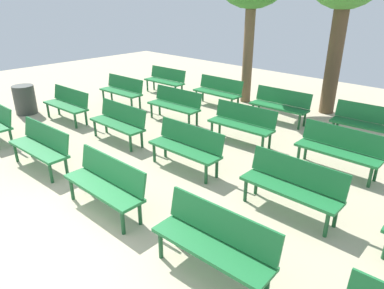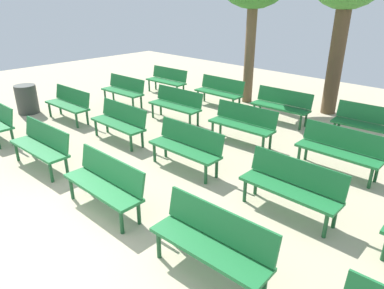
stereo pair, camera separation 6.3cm
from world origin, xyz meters
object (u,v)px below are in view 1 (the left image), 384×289
bench_r0_c2 (106,182)px  bench_r2_c2 (242,122)px  bench_r2_c3 (339,148)px  bench_r3_c2 (280,104)px  bench_r0_c1 (41,144)px  bench_r0_c3 (215,240)px  bench_r2_c1 (175,103)px  bench_r3_c1 (218,90)px  bench_r1_c1 (119,121)px  bench_r3_c3 (368,122)px  bench_r3_c0 (166,79)px  bench_r1_c2 (187,145)px  trash_bin (25,100)px  bench_r1_c0 (67,103)px  bench_r1_c3 (292,184)px  bench_r2_c0 (122,89)px

bench_r0_c2 → bench_r2_c2: size_ratio=0.99×
bench_r2_c3 → bench_r3_c2: (-2.38, 1.82, 0.00)m
bench_r0_c1 → bench_r0_c3: (4.38, 0.13, 0.00)m
bench_r2_c1 → bench_r3_c1: size_ratio=1.01×
bench_r2_c3 → bench_r1_c1: bearing=-156.2°
bench_r3_c3 → bench_r2_c1: bearing=-158.3°
bench_r0_c3 → bench_r3_c0: bearing=138.4°
bench_r1_c2 → trash_bin: (-5.90, -0.72, -0.09)m
bench_r1_c1 → bench_r0_c3: bearing=-22.7°
bench_r1_c0 → bench_r3_c1: 4.44m
bench_r1_c3 → bench_r3_c3: 3.85m
bench_r1_c1 → bench_r3_c0: size_ratio=0.99×
trash_bin → bench_r0_c3: bearing=-7.8°
bench_r0_c3 → bench_r2_c3: 3.79m
bench_r1_c2 → bench_r3_c2: same height
bench_r2_c0 → bench_r3_c3: 6.99m
bench_r0_c2 → bench_r3_c1: size_ratio=1.00×
bench_r3_c2 → bench_r3_c3: same height
bench_r1_c1 → bench_r0_c2: bearing=-40.4°
bench_r0_c1 → bench_r1_c2: same height
bench_r0_c1 → bench_r3_c2: bearing=68.0°
bench_r1_c3 → bench_r2_c1: same height
bench_r3_c2 → trash_bin: 7.30m
bench_r1_c3 → bench_r3_c3: same height
bench_r1_c2 → trash_bin: bench_r1_c2 is taller
bench_r0_c1 → bench_r3_c2: same height
bench_r1_c2 → bench_r3_c0: 5.88m
bench_r0_c3 → bench_r1_c2: (-2.28, 1.84, 0.00)m
bench_r1_c1 → trash_bin: bench_r1_c1 is taller
bench_r0_c3 → bench_r0_c2: bearing=179.5°
bench_r0_c3 → bench_r2_c3: bearing=87.6°
bench_r1_c0 → bench_r3_c1: bearing=58.8°
bench_r1_c1 → bench_r3_c0: (-2.46, 3.71, 0.00)m
bench_r0_c2 → bench_r2_c0: (-4.66, 3.69, 0.00)m
bench_r1_c0 → bench_r2_c0: 1.93m
bench_r1_c2 → bench_r2_c2: size_ratio=0.99×
bench_r2_c2 → bench_r3_c1: (-2.28, 1.87, 0.00)m
bench_r0_c1 → bench_r1_c3: 4.82m
bench_r0_c2 → bench_r3_c3: same height
bench_r0_c1 → bench_r2_c2: bearing=58.3°
bench_r1_c0 → bench_r2_c1: 2.95m
bench_r2_c2 → bench_r2_c0: bearing=178.3°
bench_r1_c0 → bench_r2_c3: (6.64, 2.12, 0.00)m
bench_r0_c2 → bench_r2_c1: size_ratio=0.99×
bench_r3_c1 → bench_r3_c3: same height
bench_r1_c2 → bench_r2_c1: 2.90m
bench_r2_c0 → bench_r0_c1: bearing=-59.6°
bench_r3_c1 → bench_r2_c0: bearing=-139.8°
bench_r0_c1 → bench_r2_c2: (2.08, 3.83, 0.00)m
trash_bin → bench_r0_c2: bearing=-11.4°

